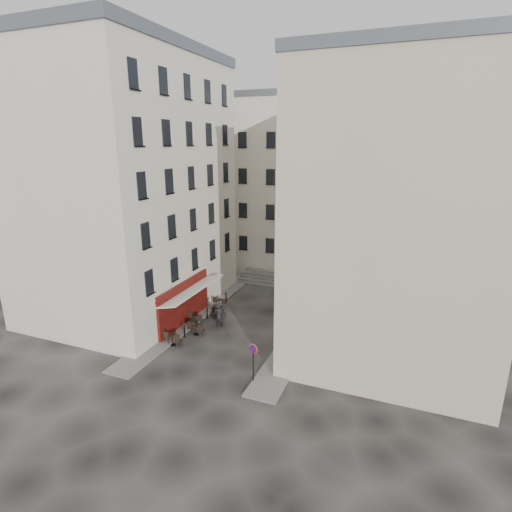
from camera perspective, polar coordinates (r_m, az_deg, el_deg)
The scene contains 18 objects.
ground at distance 29.70m, azimuth -3.65°, elevation -11.76°, with size 90.00×90.00×0.00m, color black.
sidewalk_left at distance 34.77m, azimuth -7.60°, elevation -7.46°, with size 2.00×22.00×0.12m, color slate.
sidewalk_right at distance 30.81m, azimuth 6.52°, elevation -10.63°, with size 2.00×18.00×0.12m, color slate.
building_left at distance 34.70m, azimuth -17.88°, elevation 9.44°, with size 12.20×16.20×20.60m.
building_right at distance 27.59m, azimuth 19.58°, elevation 5.67°, with size 12.20×14.20×18.60m.
building_back at distance 44.69m, azimuth 5.50°, elevation 10.13°, with size 18.20×10.20×18.60m.
cafe_storefront at distance 31.61m, azimuth -10.07°, elevation -6.46°, with size 1.74×7.30×3.50m.
stone_steps at distance 40.32m, azimuth 3.96°, elevation -3.48°, with size 9.00×3.15×0.80m.
bollard_near at distance 30.10m, azimuth -10.20°, elevation -10.48°, with size 0.12×0.12×0.98m.
bollard_mid at distance 32.82m, azimuth -6.98°, elevation -8.02°, with size 0.12×0.12×0.98m.
bollard_far at distance 35.68m, azimuth -4.30°, elevation -5.92°, with size 0.12×0.12×0.98m.
no_parking_sign at distance 24.05m, azimuth -0.42°, elevation -14.05°, with size 0.56×0.19×2.50m.
bistro_table_a at distance 29.17m, azimuth -11.75°, elevation -11.53°, with size 1.39×0.65×0.97m.
bistro_table_b at distance 30.32m, azimuth -8.52°, elevation -10.26°, with size 1.36×0.64×0.96m.
bistro_table_c at distance 32.07m, azimuth -8.55°, elevation -8.82°, with size 1.25×0.59×0.88m.
bistro_table_d at distance 33.02m, azimuth -5.33°, elevation -8.02°, with size 1.16×0.55×0.82m.
bistro_table_e at distance 34.93m, azimuth -5.18°, elevation -6.59°, with size 1.22×0.57×0.86m.
pedestrian at distance 31.22m, azimuth -5.33°, elevation -8.44°, with size 0.68×0.45×1.87m, color black.
Camera 1 is at (11.38, -23.70, 13.81)m, focal length 28.00 mm.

